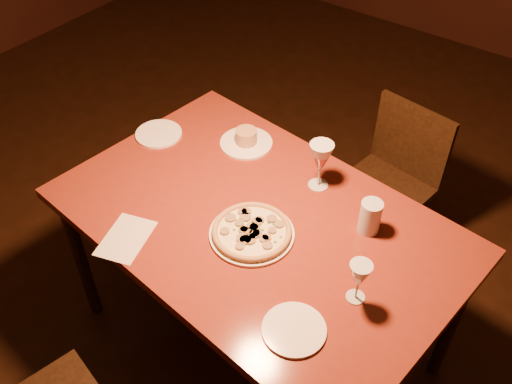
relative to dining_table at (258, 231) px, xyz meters
The scene contains 11 objects.
floor 0.79m from the dining_table, 127.82° to the right, with size 7.00×7.00×0.00m, color black.
dining_table is the anchor object (origin of this frame).
chair_far 0.92m from the dining_table, 78.67° to the left, with size 0.45×0.45×0.82m.
pizza_plate 0.12m from the dining_table, 68.15° to the right, with size 0.31×0.31×0.03m.
ramekin_saucer 0.46m from the dining_table, 132.49° to the left, with size 0.22×0.22×0.07m.
wine_glass_far 0.34m from the dining_table, 73.58° to the left, with size 0.09×0.09×0.20m, color #B95A4D, non-canonical shape.
wine_glass_right 0.50m from the dining_table, 12.25° to the right, with size 0.07×0.07×0.16m, color #B95A4D, non-canonical shape.
water_tumbler 0.42m from the dining_table, 28.33° to the left, with size 0.08×0.08×0.13m, color silver.
side_plate_left 0.67m from the dining_table, 166.51° to the left, with size 0.20×0.20×0.01m, color white.
side_plate_near 0.50m from the dining_table, 40.81° to the right, with size 0.20×0.20×0.01m, color white.
menu_card 0.49m from the dining_table, 131.72° to the right, with size 0.15×0.22×0.00m, color silver.
Camera 1 is at (1.06, -0.93, 2.30)m, focal length 40.00 mm.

